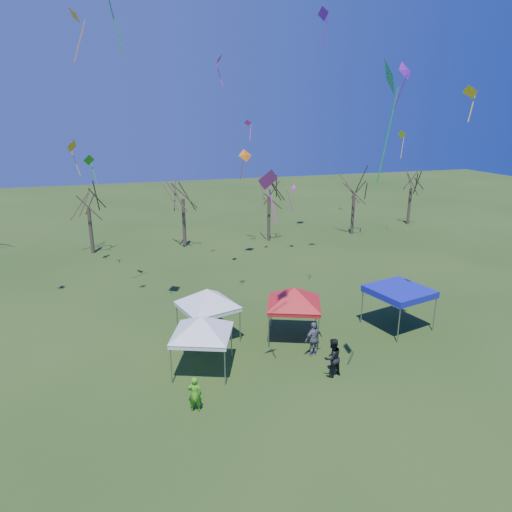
{
  "coord_description": "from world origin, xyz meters",
  "views": [
    {
      "loc": [
        -8.29,
        -18.0,
        12.16
      ],
      "look_at": [
        -1.8,
        3.0,
        5.32
      ],
      "focal_mm": 32.0,
      "sensor_mm": 36.0,
      "label": 1
    }
  ],
  "objects_px": {
    "tree_1": "(86,190)",
    "tree_5": "(413,174)",
    "tree_2": "(182,181)",
    "tent_white_west": "(202,320)",
    "tent_blue": "(399,292)",
    "person_dark": "(332,358)",
    "tree_3": "(269,180)",
    "person_green": "(195,394)",
    "person_grey": "(314,339)",
    "tent_red": "(294,291)",
    "tree_4": "(355,177)",
    "tent_white_mid": "(207,292)"
  },
  "relations": [
    {
      "from": "tree_1",
      "to": "tree_5",
      "type": "bearing_deg",
      "value": 2.35
    },
    {
      "from": "tree_2",
      "to": "tent_white_west",
      "type": "height_order",
      "value": "tree_2"
    },
    {
      "from": "tent_blue",
      "to": "person_dark",
      "type": "distance_m",
      "value": 7.24
    },
    {
      "from": "tree_3",
      "to": "tent_white_west",
      "type": "height_order",
      "value": "tree_3"
    },
    {
      "from": "person_green",
      "to": "person_dark",
      "type": "bearing_deg",
      "value": -157.62
    },
    {
      "from": "tree_1",
      "to": "tent_white_west",
      "type": "height_order",
      "value": "tree_1"
    },
    {
      "from": "tree_1",
      "to": "person_grey",
      "type": "relative_size",
      "value": 4.02
    },
    {
      "from": "tree_2",
      "to": "tent_blue",
      "type": "bearing_deg",
      "value": -65.97
    },
    {
      "from": "tree_3",
      "to": "tree_5",
      "type": "relative_size",
      "value": 1.06
    },
    {
      "from": "tent_red",
      "to": "person_dark",
      "type": "relative_size",
      "value": 1.91
    },
    {
      "from": "tent_white_west",
      "to": "person_grey",
      "type": "xyz_separation_m",
      "value": [
        5.82,
        -0.24,
        -1.79
      ]
    },
    {
      "from": "tree_1",
      "to": "tree_3",
      "type": "relative_size",
      "value": 0.95
    },
    {
      "from": "tree_3",
      "to": "person_grey",
      "type": "bearing_deg",
      "value": -102.83
    },
    {
      "from": "tree_2",
      "to": "person_grey",
      "type": "height_order",
      "value": "tree_2"
    },
    {
      "from": "tree_1",
      "to": "person_grey",
      "type": "xyz_separation_m",
      "value": [
        11.69,
        -23.02,
        -4.85
      ]
    },
    {
      "from": "person_dark",
      "to": "person_green",
      "type": "height_order",
      "value": "person_dark"
    },
    {
      "from": "tree_4",
      "to": "tree_2",
      "type": "bearing_deg",
      "value": 178.78
    },
    {
      "from": "tent_white_west",
      "to": "tree_1",
      "type": "bearing_deg",
      "value": 104.46
    },
    {
      "from": "tree_2",
      "to": "person_grey",
      "type": "relative_size",
      "value": 4.36
    },
    {
      "from": "tent_white_west",
      "to": "tent_blue",
      "type": "relative_size",
      "value": 0.95
    },
    {
      "from": "tree_2",
      "to": "person_green",
      "type": "xyz_separation_m",
      "value": [
        -3.47,
        -25.63,
        -5.48
      ]
    },
    {
      "from": "tent_blue",
      "to": "tent_white_mid",
      "type": "bearing_deg",
      "value": 170.63
    },
    {
      "from": "tree_2",
      "to": "person_green",
      "type": "bearing_deg",
      "value": -97.71
    },
    {
      "from": "tree_3",
      "to": "person_grey",
      "type": "distance_m",
      "value": 23.56
    },
    {
      "from": "tree_4",
      "to": "tent_white_west",
      "type": "bearing_deg",
      "value": -132.45
    },
    {
      "from": "tree_2",
      "to": "tree_5",
      "type": "relative_size",
      "value": 1.1
    },
    {
      "from": "tent_white_west",
      "to": "tent_red",
      "type": "distance_m",
      "value": 5.85
    },
    {
      "from": "tent_red",
      "to": "tent_blue",
      "type": "bearing_deg",
      "value": -4.56
    },
    {
      "from": "tree_3",
      "to": "tree_4",
      "type": "bearing_deg",
      "value": -0.26
    },
    {
      "from": "person_grey",
      "to": "person_dark",
      "type": "xyz_separation_m",
      "value": [
        0.04,
        -2.1,
        0.04
      ]
    },
    {
      "from": "tent_white_west",
      "to": "person_dark",
      "type": "relative_size",
      "value": 1.83
    },
    {
      "from": "tree_2",
      "to": "person_grey",
      "type": "distance_m",
      "value": 23.6
    },
    {
      "from": "tent_blue",
      "to": "person_dark",
      "type": "relative_size",
      "value": 1.92
    },
    {
      "from": "tree_1",
      "to": "tent_red",
      "type": "distance_m",
      "value": 23.99
    },
    {
      "from": "tree_2",
      "to": "tree_1",
      "type": "bearing_deg",
      "value": 178.15
    },
    {
      "from": "tent_red",
      "to": "person_dark",
      "type": "height_order",
      "value": "tent_red"
    },
    {
      "from": "tree_2",
      "to": "tree_3",
      "type": "distance_m",
      "value": 8.41
    },
    {
      "from": "tree_1",
      "to": "tree_5",
      "type": "distance_m",
      "value": 34.52
    },
    {
      "from": "tree_1",
      "to": "tent_white_mid",
      "type": "height_order",
      "value": "tree_1"
    },
    {
      "from": "tree_1",
      "to": "tree_2",
      "type": "distance_m",
      "value": 8.42
    },
    {
      "from": "tree_2",
      "to": "person_grey",
      "type": "bearing_deg",
      "value": -81.76
    },
    {
      "from": "tree_2",
      "to": "tent_blue",
      "type": "height_order",
      "value": "tree_2"
    },
    {
      "from": "tree_2",
      "to": "tent_white_west",
      "type": "relative_size",
      "value": 2.29
    },
    {
      "from": "tent_white_mid",
      "to": "person_dark",
      "type": "xyz_separation_m",
      "value": [
        4.95,
        -5.53,
        -1.83
      ]
    },
    {
      "from": "tent_blue",
      "to": "tent_white_west",
      "type": "bearing_deg",
      "value": -173.46
    },
    {
      "from": "tent_white_west",
      "to": "tree_4",
      "type": "bearing_deg",
      "value": 47.55
    },
    {
      "from": "tent_white_mid",
      "to": "person_grey",
      "type": "distance_m",
      "value": 6.28
    },
    {
      "from": "tent_white_mid",
      "to": "tent_blue",
      "type": "relative_size",
      "value": 1.01
    },
    {
      "from": "tree_1",
      "to": "tree_4",
      "type": "relative_size",
      "value": 0.96
    },
    {
      "from": "tree_1",
      "to": "tent_blue",
      "type": "height_order",
      "value": "tree_1"
    }
  ]
}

